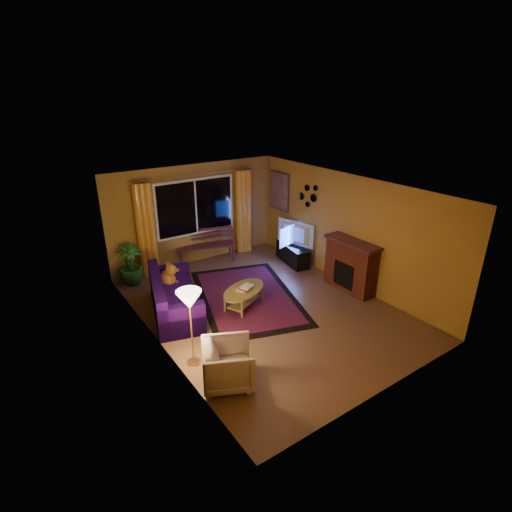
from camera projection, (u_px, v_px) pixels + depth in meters
floor at (264, 308)px, 8.23m from camera, size 4.50×6.00×0.02m
ceiling at (265, 187)px, 7.25m from camera, size 4.50×6.00×0.02m
wall_back at (195, 214)px, 10.03m from camera, size 4.50×0.02×2.50m
wall_left at (153, 281)px, 6.56m from camera, size 0.02×6.00×2.50m
wall_right at (347, 230)px, 8.92m from camera, size 0.02×6.00×2.50m
window at (196, 207)px, 9.90m from camera, size 2.00×0.02×1.30m
curtain_rod at (195, 175)px, 9.56m from camera, size 3.20×0.03×0.03m
curtain_left at (146, 230)px, 9.28m from camera, size 0.36×0.36×2.24m
curtain_right at (243, 212)px, 10.68m from camera, size 0.36×0.36×2.24m
bench at (206, 254)px, 10.29m from camera, size 1.56×0.87×0.45m
potted_plant at (130, 265)px, 9.06m from camera, size 0.56×0.56×0.94m
sofa at (175, 295)px, 7.90m from camera, size 1.37×2.14×0.80m
dog at (168, 276)px, 8.18m from camera, size 0.42×0.48×0.44m
armchair at (228, 362)px, 5.98m from camera, size 0.95×0.97×0.76m
floor_lamp at (191, 329)px, 6.32m from camera, size 0.23×0.23×1.31m
rug at (247, 296)px, 8.65m from camera, size 2.83×3.57×0.02m
coffee_table at (244, 298)px, 8.17m from camera, size 1.50×1.50×0.41m
tv_console at (293, 254)px, 10.26m from camera, size 0.58×1.19×0.48m
television at (293, 234)px, 10.05m from camera, size 0.42×1.07×0.62m
fireplace at (351, 267)px, 8.78m from camera, size 0.40×1.20×1.10m
mirror_cluster at (308, 194)px, 9.67m from camera, size 0.06×0.60×0.56m
painting at (279, 191)px, 10.61m from camera, size 0.04×0.76×0.96m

